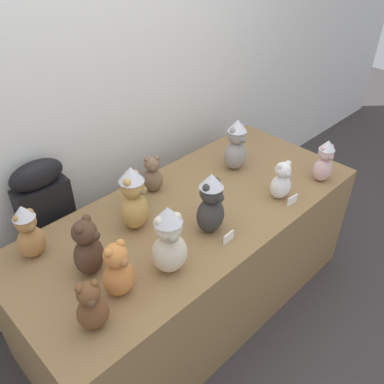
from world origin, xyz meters
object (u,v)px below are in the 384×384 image
(teddy_bear_caramel, at_px, (29,232))
(teddy_bear_chestnut, at_px, (92,307))
(party_cup_green, at_px, (136,198))
(teddy_bear_blush, at_px, (324,161))
(instrument_case, at_px, (54,239))
(teddy_bear_ginger, at_px, (118,271))
(teddy_bear_mocha, at_px, (153,175))
(display_table, at_px, (192,260))
(teddy_bear_snow, at_px, (282,181))
(teddy_bear_cocoa, at_px, (88,248))
(teddy_bear_ash, at_px, (236,145))
(teddy_bear_charcoal, at_px, (211,204))
(teddy_bear_honey, at_px, (134,199))
(teddy_bear_cream, at_px, (169,241))

(teddy_bear_caramel, bearing_deg, teddy_bear_chestnut, -96.28)
(teddy_bear_caramel, distance_m, party_cup_green, 0.56)
(teddy_bear_chestnut, relative_size, teddy_bear_blush, 0.91)
(instrument_case, height_order, teddy_bear_ginger, instrument_case)
(teddy_bear_blush, distance_m, teddy_bear_mocha, 0.97)
(display_table, bearing_deg, teddy_bear_mocha, 95.37)
(teddy_bear_snow, xyz_separation_m, teddy_bear_cocoa, (-1.03, 0.26, 0.03))
(teddy_bear_ash, distance_m, teddy_bear_snow, 0.38)
(instrument_case, bearing_deg, teddy_bear_snow, -38.69)
(teddy_bear_ash, height_order, teddy_bear_charcoal, teddy_bear_charcoal)
(teddy_bear_mocha, bearing_deg, teddy_bear_cocoa, -124.77)
(teddy_bear_caramel, bearing_deg, teddy_bear_mocha, -3.82)
(teddy_bear_cocoa, bearing_deg, teddy_bear_caramel, 85.66)
(teddy_bear_ash, relative_size, teddy_bear_cocoa, 1.13)
(display_table, distance_m, teddy_bear_blush, 0.94)
(teddy_bear_blush, xyz_separation_m, teddy_bear_ginger, (-1.32, 0.14, -0.00))
(teddy_bear_caramel, xyz_separation_m, party_cup_green, (0.55, -0.05, -0.08))
(teddy_bear_blush, relative_size, party_cup_green, 2.35)
(teddy_bear_honey, height_order, teddy_bear_chestnut, teddy_bear_honey)
(instrument_case, relative_size, teddy_bear_chestnut, 4.33)
(teddy_bear_chestnut, height_order, teddy_bear_blush, teddy_bear_blush)
(display_table, bearing_deg, teddy_bear_cream, -147.61)
(display_table, xyz_separation_m, teddy_bear_charcoal, (-0.04, -0.17, 0.53))
(instrument_case, bearing_deg, party_cup_green, -41.34)
(teddy_bear_cocoa, xyz_separation_m, party_cup_green, (0.42, 0.22, -0.08))
(teddy_bear_snow, distance_m, teddy_bear_honey, 0.80)
(display_table, xyz_separation_m, instrument_case, (-0.54, 0.55, 0.15))
(teddy_bear_ash, distance_m, teddy_bear_blush, 0.51)
(display_table, bearing_deg, teddy_bear_ash, 13.58)
(teddy_bear_cocoa, distance_m, teddy_bear_caramel, 0.30)
(teddy_bear_ginger, relative_size, party_cup_green, 2.43)
(teddy_bear_cocoa, height_order, teddy_bear_ginger, teddy_bear_cocoa)
(instrument_case, relative_size, teddy_bear_ash, 3.20)
(teddy_bear_chestnut, xyz_separation_m, teddy_bear_blush, (1.49, -0.07, 0.02))
(teddy_bear_blush, relative_size, teddy_bear_mocha, 1.17)
(teddy_bear_chestnut, xyz_separation_m, teddy_bear_caramel, (0.02, 0.52, 0.03))
(teddy_bear_honey, bearing_deg, teddy_bear_chestnut, -170.46)
(display_table, relative_size, teddy_bear_ginger, 7.34)
(teddy_bear_charcoal, bearing_deg, teddy_bear_ginger, 174.82)
(teddy_bear_snow, distance_m, teddy_bear_blush, 0.32)
(teddy_bear_ginger, distance_m, party_cup_green, 0.58)
(teddy_bear_charcoal, xyz_separation_m, teddy_bear_mocha, (0.01, 0.45, -0.06))
(teddy_bear_ash, xyz_separation_m, teddy_bear_cream, (-0.83, -0.34, 0.01))
(display_table, height_order, instrument_case, instrument_case)
(instrument_case, xyz_separation_m, teddy_bear_blush, (1.28, -0.87, 0.34))
(display_table, height_order, teddy_bear_ash, teddy_bear_ash)
(teddy_bear_cocoa, height_order, teddy_bear_blush, teddy_bear_cocoa)
(display_table, relative_size, teddy_bear_honey, 5.65)
(instrument_case, bearing_deg, teddy_bear_caramel, -124.27)
(teddy_bear_caramel, bearing_deg, teddy_bear_ginger, -75.81)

